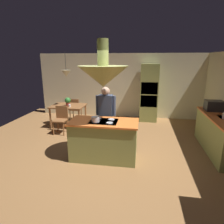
# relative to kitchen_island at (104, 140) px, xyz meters

# --- Properties ---
(ground) EXTENTS (8.16, 8.16, 0.00)m
(ground) POSITION_rel_kitchen_island_xyz_m (0.00, 0.20, -0.47)
(ground) COLOR olive
(wall_back) EXTENTS (6.80, 0.10, 2.55)m
(wall_back) POSITION_rel_kitchen_island_xyz_m (0.00, 3.65, 0.80)
(wall_back) COLOR beige
(wall_back) RESTS_ON ground
(kitchen_island) EXTENTS (1.60, 0.78, 0.96)m
(kitchen_island) POSITION_rel_kitchen_island_xyz_m (0.00, 0.00, 0.00)
(kitchen_island) COLOR #8C934C
(kitchen_island) RESTS_ON ground
(counter_run_right) EXTENTS (0.73, 2.15, 0.94)m
(counter_run_right) POSITION_rel_kitchen_island_xyz_m (2.84, 0.80, 0.01)
(counter_run_right) COLOR #8C934C
(counter_run_right) RESTS_ON ground
(oven_tower) EXTENTS (0.66, 0.62, 2.16)m
(oven_tower) POSITION_rel_kitchen_island_xyz_m (1.10, 3.24, 0.61)
(oven_tower) COLOR #8C934C
(oven_tower) RESTS_ON ground
(dining_table) EXTENTS (1.15, 0.87, 0.76)m
(dining_table) POSITION_rel_kitchen_island_xyz_m (-1.70, 2.10, 0.19)
(dining_table) COLOR brown
(dining_table) RESTS_ON ground
(person_at_island) EXTENTS (0.53, 0.22, 1.64)m
(person_at_island) POSITION_rel_kitchen_island_xyz_m (-0.08, 0.66, 0.47)
(person_at_island) COLOR tan
(person_at_island) RESTS_ON ground
(range_hood) EXTENTS (1.10, 1.10, 1.00)m
(range_hood) POSITION_rel_kitchen_island_xyz_m (0.00, -0.00, 1.52)
(range_hood) COLOR #8C934C
(pendant_light_over_table) EXTENTS (0.32, 0.32, 0.82)m
(pendant_light_over_table) POSITION_rel_kitchen_island_xyz_m (-1.70, 2.10, 1.39)
(pendant_light_over_table) COLOR beige
(chair_facing_island) EXTENTS (0.40, 0.40, 0.87)m
(chair_facing_island) POSITION_rel_kitchen_island_xyz_m (-1.70, 1.45, 0.03)
(chair_facing_island) COLOR brown
(chair_facing_island) RESTS_ON ground
(chair_by_back_wall) EXTENTS (0.40, 0.40, 0.87)m
(chair_by_back_wall) POSITION_rel_kitchen_island_xyz_m (-1.70, 2.75, 0.03)
(chair_by_back_wall) COLOR brown
(chair_by_back_wall) RESTS_ON ground
(potted_plant_on_table) EXTENTS (0.20, 0.20, 0.30)m
(potted_plant_on_table) POSITION_rel_kitchen_island_xyz_m (-1.67, 2.01, 0.46)
(potted_plant_on_table) COLOR #99382D
(potted_plant_on_table) RESTS_ON dining_table
(cup_on_table) EXTENTS (0.07, 0.07, 0.09)m
(cup_on_table) POSITION_rel_kitchen_island_xyz_m (-1.56, 1.88, 0.33)
(cup_on_table) COLOR white
(cup_on_table) RESTS_ON dining_table
(microwave_on_counter) EXTENTS (0.46, 0.36, 0.28)m
(microwave_on_counter) POSITION_rel_kitchen_island_xyz_m (2.84, 1.43, 0.60)
(microwave_on_counter) COLOR #232326
(microwave_on_counter) RESTS_ON counter_run_right
(cooking_pot_on_cooktop) EXTENTS (0.18, 0.18, 0.12)m
(cooking_pot_on_cooktop) POSITION_rel_kitchen_island_xyz_m (-0.16, -0.13, 0.54)
(cooking_pot_on_cooktop) COLOR #B2B2B7
(cooking_pot_on_cooktop) RESTS_ON kitchen_island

